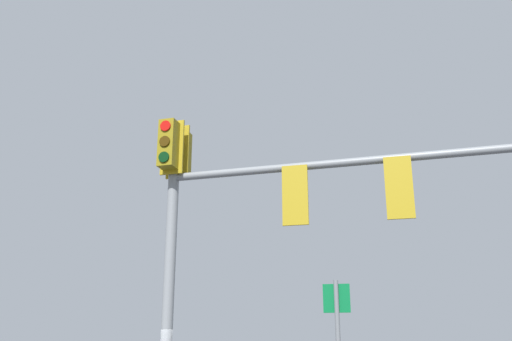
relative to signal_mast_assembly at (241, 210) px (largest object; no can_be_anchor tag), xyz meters
name	(u,v)px	position (x,y,z in m)	size (l,w,h in m)	color
signal_mast_assembly	(241,210)	(0.00, 0.00, 0.00)	(0.97, 6.15, 6.27)	gray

